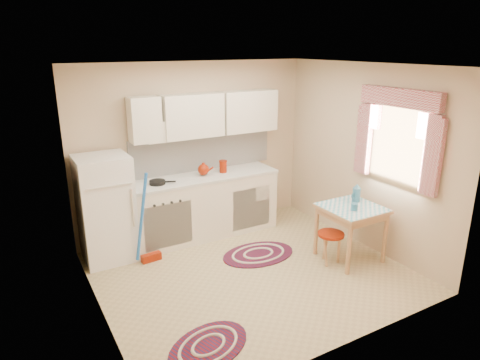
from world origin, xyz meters
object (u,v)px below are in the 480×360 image
Objects in this scene: base_cabinets at (202,207)px; table at (350,233)px; fridge at (106,209)px; stool at (330,248)px.

base_cabinets is 3.12× the size of table.
table is (1.38, -1.62, -0.08)m from base_cabinets.
fridge is 0.62× the size of base_cabinets.
table is at bearing -49.64° from base_cabinets.
fridge reaches higher than stool.
base_cabinets is at bearing 2.09° from fridge.
table is 0.34m from stool.
fridge is 1.40m from base_cabinets.
table is 1.71× the size of stool.
fridge is 2.93m from stool.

